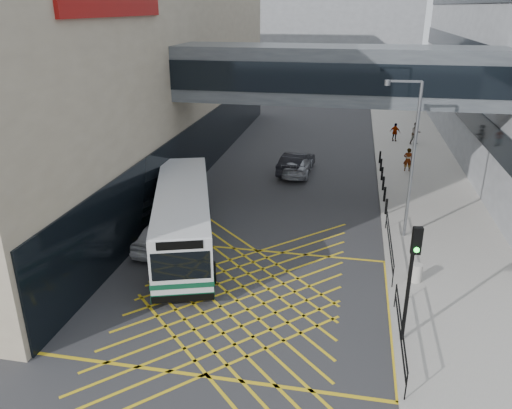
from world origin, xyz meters
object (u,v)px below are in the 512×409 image
Objects in this scene: traffic_light at (412,269)px; street_lamp at (410,152)px; bus at (183,217)px; car_white at (166,232)px; pedestrian_a at (408,160)px; pedestrian_c at (395,132)px; litter_bin at (416,273)px; car_silver at (297,164)px; car_dark at (296,163)px; pedestrian_b at (416,133)px.

street_lamp is (0.55, 8.90, 1.54)m from traffic_light.
bus reaches higher than car_white.
pedestrian_a reaches higher than pedestrian_c.
traffic_light is at bearing -101.12° from litter_bin.
traffic_light is 2.84× the size of pedestrian_c.
car_silver is at bearing 120.31° from street_lamp.
car_dark is 2.88× the size of pedestrian_a.
car_white is at bearing 173.19° from litter_bin.
street_lamp is at bearing -125.72° from pedestrian_b.
pedestrian_a is at bearing 86.68° from litter_bin.
pedestrian_a is (7.70, 1.40, 0.24)m from car_dark.
pedestrian_b is at bearing 179.40° from pedestrian_c.
car_white is 13.79m from car_dark.
bus reaches higher than pedestrian_b.
bus is 25.31m from pedestrian_c.
car_dark is 15.83m from litter_bin.
street_lamp is at bearing 133.87° from car_dark.
bus is 11.60m from traffic_light.
street_lamp reaches higher than car_white.
litter_bin is 23.58m from pedestrian_b.
traffic_light is (9.91, -5.85, 1.41)m from bus.
litter_bin is at bearing -90.08° from street_lamp.
pedestrian_c reaches higher than litter_bin.
traffic_light is (5.94, -18.61, 2.28)m from car_dark.
car_silver is 19.36m from traffic_light.
car_white is 13.55m from car_silver.
traffic_light is 5.54× the size of litter_bin.
traffic_light reaches higher than pedestrian_c.
car_silver is 7.79m from pedestrian_a.
traffic_light is 28.59m from pedestrian_c.
traffic_light is at bearing 85.76° from pedestrian_a.
pedestrian_a is at bearing 32.50° from bus.
car_dark is at bearing 54.72° from bus.
pedestrian_b is (8.89, 9.47, 0.38)m from car_silver.
traffic_light reaches higher than bus.
car_dark is at bearing -103.74° from car_white.
traffic_light reaches higher than pedestrian_a.
pedestrian_a is 0.90× the size of pedestrian_b.
pedestrian_a is (11.67, 14.16, -0.63)m from bus.
street_lamp is at bearing 109.56° from pedestrian_c.
pedestrian_a is (1.76, 20.01, -2.04)m from traffic_light.
street_lamp reaches higher than pedestrian_a.
car_white is 12.39m from street_lamp.
pedestrian_c is at bearing -86.86° from pedestrian_a.
litter_bin is at bearing -179.88° from car_white.
pedestrian_c is (7.35, 9.86, 0.19)m from car_dark.
pedestrian_b reaches higher than car_dark.
car_silver is at bearing -104.58° from car_white.
pedestrian_b is 1.79m from pedestrian_c.
car_silver is 2.75× the size of pedestrian_a.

